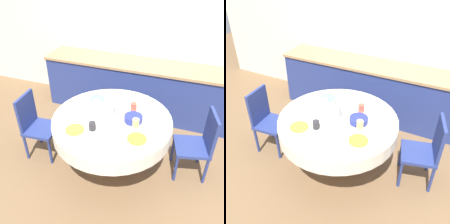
% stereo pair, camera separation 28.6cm
% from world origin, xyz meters
% --- Properties ---
extents(ground_plane, '(12.00, 12.00, 0.00)m').
position_xyz_m(ground_plane, '(0.00, 0.00, 0.00)').
color(ground_plane, brown).
extents(wall_back, '(7.00, 0.05, 2.60)m').
position_xyz_m(wall_back, '(0.00, 1.74, 1.30)').
color(wall_back, silver).
rests_on(wall_back, ground_plane).
extents(kitchen_counter, '(3.24, 0.64, 0.90)m').
position_xyz_m(kitchen_counter, '(0.00, 1.41, 0.45)').
color(kitchen_counter, navy).
rests_on(kitchen_counter, ground_plane).
extents(dining_table, '(1.41, 1.41, 0.77)m').
position_xyz_m(dining_table, '(0.00, 0.00, 0.65)').
color(dining_table, olive).
rests_on(dining_table, ground_plane).
extents(chair_left, '(0.49, 0.49, 0.90)m').
position_xyz_m(chair_left, '(1.02, 0.26, 0.49)').
color(chair_left, navy).
rests_on(chair_left, ground_plane).
extents(chair_right, '(0.43, 0.43, 0.90)m').
position_xyz_m(chair_right, '(-1.04, -0.09, 0.49)').
color(chair_right, navy).
rests_on(chair_right, ground_plane).
extents(plate_near_left, '(0.21, 0.21, 0.01)m').
position_xyz_m(plate_near_left, '(-0.30, -0.36, 0.78)').
color(plate_near_left, orange).
rests_on(plate_near_left, dining_table).
extents(cup_near_left, '(0.08, 0.08, 0.10)m').
position_xyz_m(cup_near_left, '(-0.12, -0.29, 0.82)').
color(cup_near_left, '#28282D').
rests_on(cup_near_left, dining_table).
extents(plate_near_right, '(0.21, 0.21, 0.01)m').
position_xyz_m(plate_near_right, '(0.38, -0.28, 0.78)').
color(plate_near_right, yellow).
rests_on(plate_near_right, dining_table).
extents(cup_near_right, '(0.08, 0.08, 0.10)m').
position_xyz_m(cup_near_right, '(0.30, -0.07, 0.82)').
color(cup_near_right, '#DBB766').
rests_on(cup_near_right, dining_table).
extents(plate_far_left, '(0.21, 0.21, 0.01)m').
position_xyz_m(plate_far_left, '(-0.32, 0.34, 0.78)').
color(plate_far_left, '#60BCB7').
rests_on(plate_far_left, dining_table).
extents(cup_far_left, '(0.08, 0.08, 0.10)m').
position_xyz_m(cup_far_left, '(-0.27, 0.16, 0.82)').
color(cup_far_left, white).
rests_on(cup_far_left, dining_table).
extents(plate_far_right, '(0.21, 0.21, 0.01)m').
position_xyz_m(plate_far_right, '(0.38, 0.27, 0.78)').
color(plate_far_right, white).
rests_on(plate_far_right, dining_table).
extents(cup_far_right, '(0.08, 0.08, 0.10)m').
position_xyz_m(cup_far_right, '(0.19, 0.25, 0.82)').
color(cup_far_right, '#CC4C3D').
rests_on(cup_far_right, dining_table).
extents(coffee_carafe, '(0.13, 0.13, 0.26)m').
position_xyz_m(coffee_carafe, '(-0.01, -0.03, 0.88)').
color(coffee_carafe, '#B2B2B7').
rests_on(coffee_carafe, dining_table).
extents(fruit_bowl, '(0.21, 0.21, 0.07)m').
position_xyz_m(fruit_bowl, '(0.25, 0.02, 0.81)').
color(fruit_bowl, navy).
rests_on(fruit_bowl, dining_table).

